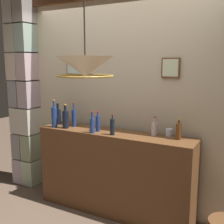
{
  "coord_description": "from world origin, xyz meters",
  "views": [
    {
      "loc": [
        1.49,
        -2.0,
        1.82
      ],
      "look_at": [
        0.0,
        0.76,
        1.25
      ],
      "focal_mm": 44.73,
      "sensor_mm": 36.0,
      "label": 1
    }
  ],
  "objects": [
    {
      "name": "liquor_bottle_vermouth",
      "position": [
        -0.85,
        0.84,
        1.11
      ],
      "size": [
        0.08,
        0.08,
        0.28
      ],
      "color": "black",
      "rests_on": "bar_shelf_unit"
    },
    {
      "name": "liquor_bottle_vodka",
      "position": [
        -0.21,
        0.66,
        1.1
      ],
      "size": [
        0.06,
        0.06,
        0.25
      ],
      "color": "navy",
      "rests_on": "bar_shelf_unit"
    },
    {
      "name": "liquor_bottle_port",
      "position": [
        0.47,
        0.9,
        1.08
      ],
      "size": [
        0.07,
        0.07,
        0.21
      ],
      "color": "#C2B5BF",
      "rests_on": "bar_shelf_unit"
    },
    {
      "name": "liquor_bottle_whiskey",
      "position": [
        -0.19,
        0.77,
        1.1
      ],
      "size": [
        0.05,
        0.05,
        0.24
      ],
      "color": "navy",
      "rests_on": "bar_shelf_unit"
    },
    {
      "name": "stone_pillar",
      "position": [
        -1.54,
        0.96,
        1.36
      ],
      "size": [
        0.39,
        0.33,
        2.71
      ],
      "color": "#AFA1AF",
      "rests_on": "ground"
    },
    {
      "name": "panelled_rear_partition",
      "position": [
        -0.0,
        1.1,
        1.47
      ],
      "size": [
        3.24,
        0.15,
        2.78
      ],
      "color": "#BCAD8E",
      "rests_on": "ground"
    },
    {
      "name": "liquor_bottle_sherry",
      "position": [
        -0.78,
        0.68,
        1.14
      ],
      "size": [
        0.07,
        0.07,
        0.35
      ],
      "color": "navy",
      "rests_on": "bar_shelf_unit"
    },
    {
      "name": "bar_shelf_unit",
      "position": [
        0.0,
        0.81,
        0.5
      ],
      "size": [
        1.92,
        0.41,
        1.0
      ],
      "primitive_type": "cube",
      "color": "brown",
      "rests_on": "ground"
    },
    {
      "name": "glass_tumbler_rocks",
      "position": [
        0.62,
        0.97,
        1.04
      ],
      "size": [
        0.08,
        0.08,
        0.08
      ],
      "color": "silver",
      "rests_on": "bar_shelf_unit"
    },
    {
      "name": "liquor_bottle_rum",
      "position": [
        0.75,
        0.87,
        1.1
      ],
      "size": [
        0.06,
        0.06,
        0.23
      ],
      "color": "#5E3316",
      "rests_on": "bar_shelf_unit"
    },
    {
      "name": "liquor_bottle_tequila",
      "position": [
        -0.59,
        0.83,
        1.12
      ],
      "size": [
        0.06,
        0.06,
        0.31
      ],
      "color": "navy",
      "rests_on": "bar_shelf_unit"
    },
    {
      "name": "liquor_bottle_gin",
      "position": [
        -0.63,
        0.71,
        1.12
      ],
      "size": [
        0.08,
        0.08,
        0.3
      ],
      "color": "black",
      "rests_on": "bar_shelf_unit"
    },
    {
      "name": "pendant_lamp",
      "position": [
        0.24,
        -0.13,
        1.78
      ],
      "size": [
        0.46,
        0.46,
        0.61
      ],
      "color": "#EFE5C6"
    },
    {
      "name": "liquor_bottle_bourbon",
      "position": [
        0.04,
        0.7,
        1.1
      ],
      "size": [
        0.05,
        0.05,
        0.24
      ],
      "color": "black",
      "rests_on": "bar_shelf_unit"
    }
  ]
}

